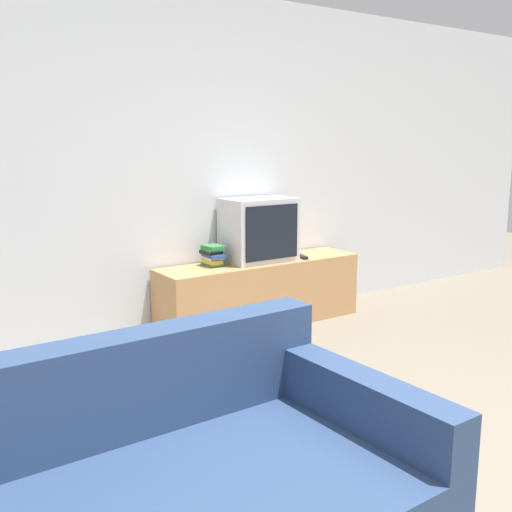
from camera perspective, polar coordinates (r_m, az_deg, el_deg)
The scene contains 5 objects.
wall_back at distance 4.58m, azimuth -9.65°, elevation 8.50°, with size 9.00×0.06×2.60m.
tv_stand at distance 4.89m, azimuth 0.42°, elevation -3.51°, with size 1.74×0.43×0.53m.
television at distance 4.82m, azimuth 0.28°, elevation 2.53°, with size 0.57×0.37×0.51m.
book_stack at distance 4.65m, azimuth -4.13°, elevation 0.06°, with size 0.17×0.21×0.16m.
remote_on_stand at distance 4.97m, azimuth 4.41°, elevation -0.05°, with size 0.08×0.17×0.02m.
Camera 1 is at (-1.91, -1.13, 1.48)m, focal length 42.00 mm.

